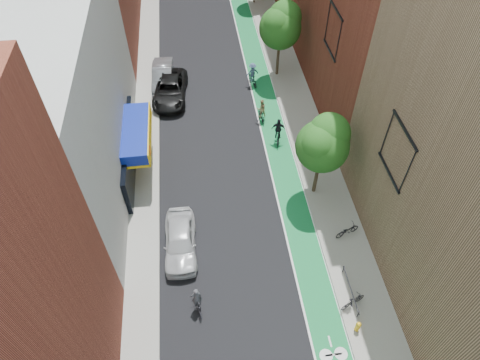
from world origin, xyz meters
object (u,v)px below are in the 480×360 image
object	(u,v)px
parked_car_silver	(163,76)
cyclist_lane_mid	(278,133)
cyclist_lane_near	(261,112)
cyclist_lane_far	(252,75)
cyclist_lead	(197,302)
parked_car_black	(170,90)
fire_hydrant	(358,326)
parked_car_white	(180,241)

from	to	relation	value
parked_car_silver	cyclist_lane_mid	world-z (taller)	cyclist_lane_mid
parked_car_silver	cyclist_lane_near	bearing A→B (deg)	-34.85
parked_car_silver	cyclist_lane_mid	bearing A→B (deg)	-42.31
cyclist_lane_near	cyclist_lane_far	world-z (taller)	cyclist_lane_far
cyclist_lead	cyclist_lane_far	xyz separation A→B (m)	(6.06, 20.44, 0.25)
parked_car_black	fire_hydrant	bearing A→B (deg)	-60.59
fire_hydrant	parked_car_silver	bearing A→B (deg)	112.96
cyclist_lead	parked_car_silver	bearing A→B (deg)	-95.40
cyclist_lane_mid	cyclist_lead	bearing A→B (deg)	74.21
parked_car_white	cyclist_lane_near	world-z (taller)	cyclist_lane_near
cyclist_lead	cyclist_lane_mid	xyz separation A→B (m)	(6.93, 12.85, 0.15)
parked_car_silver	cyclist_lead	xyz separation A→B (m)	(1.74, -21.56, -0.14)
cyclist_lead	cyclist_lane_near	world-z (taller)	cyclist_lead
parked_car_black	parked_car_silver	xyz separation A→B (m)	(-0.61, 2.13, 0.00)
cyclist_lane_far	cyclist_lane_near	bearing A→B (deg)	75.36
cyclist_lane_mid	parked_car_white	bearing A→B (deg)	61.29
parked_car_black	cyclist_lane_far	xyz separation A→B (m)	(7.19, 1.02, 0.12)
parked_car_silver	cyclist_lane_mid	xyz separation A→B (m)	(8.67, -8.71, 0.02)
cyclist_lead	cyclist_lane_far	bearing A→B (deg)	-116.52
parked_car_white	parked_car_silver	xyz separation A→B (m)	(-0.96, 17.50, -0.01)
parked_car_black	parked_car_white	bearing A→B (deg)	-82.90
cyclist_lead	cyclist_lane_near	bearing A→B (deg)	-121.31
cyclist_lead	fire_hydrant	world-z (taller)	cyclist_lead
parked_car_white	cyclist_lane_far	bearing A→B (deg)	68.43
cyclist_lane_near	cyclist_lane_mid	size ratio (longest dim) A/B	0.91
cyclist_lane_mid	fire_hydrant	xyz separation A→B (m)	(1.47, -15.23, -0.24)
parked_car_black	parked_car_silver	world-z (taller)	parked_car_silver
parked_car_black	fire_hydrant	distance (m)	23.80
cyclist_lane_near	cyclist_lead	bearing A→B (deg)	59.49
parked_car_black	cyclist_lane_mid	distance (m)	10.40
fire_hydrant	cyclist_lane_far	bearing A→B (deg)	95.86
parked_car_white	parked_car_black	xyz separation A→B (m)	(-0.35, 15.37, -0.02)
fire_hydrant	parked_car_black	bearing A→B (deg)	113.61
parked_car_black	fire_hydrant	size ratio (longest dim) A/B	7.25
parked_car_black	cyclist_lane_mid	bearing A→B (deg)	-33.41
parked_car_silver	cyclist_lane_far	xyz separation A→B (m)	(7.80, -1.11, 0.12)
fire_hydrant	cyclist_lane_mid	bearing A→B (deg)	95.52
cyclist_lane_mid	cyclist_lane_far	size ratio (longest dim) A/B	1.03
fire_hydrant	cyclist_lead	bearing A→B (deg)	164.18
cyclist_lane_mid	cyclist_lane_far	bearing A→B (deg)	-70.90
parked_car_silver	cyclist_lead	world-z (taller)	cyclist_lead
cyclist_lane_near	cyclist_lane_far	distance (m)	4.91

